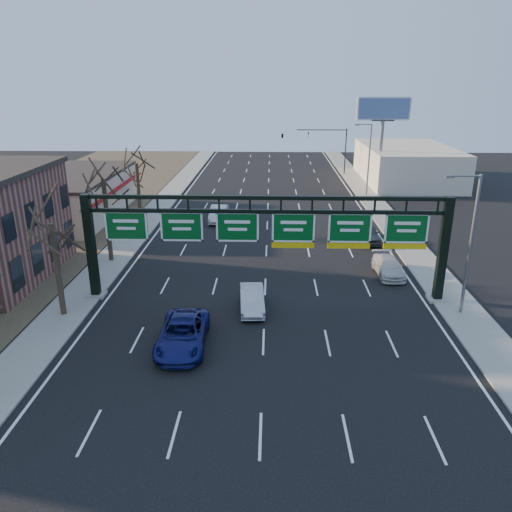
{
  "coord_description": "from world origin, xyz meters",
  "views": [
    {
      "loc": [
        0.34,
        -23.32,
        14.3
      ],
      "look_at": [
        -0.6,
        7.65,
        3.2
      ],
      "focal_mm": 35.0,
      "sensor_mm": 36.0,
      "label": 1
    }
  ],
  "objects_px": {
    "sign_gantry": "(268,234)",
    "car_blue_suv": "(183,334)",
    "car_white_wagon": "(388,267)",
    "car_silver_sedan": "(252,299)"
  },
  "relations": [
    {
      "from": "sign_gantry",
      "to": "car_silver_sedan",
      "type": "bearing_deg",
      "value": -119.02
    },
    {
      "from": "sign_gantry",
      "to": "car_white_wagon",
      "type": "xyz_separation_m",
      "value": [
        9.23,
        4.63,
        -3.96
      ]
    },
    {
      "from": "sign_gantry",
      "to": "car_silver_sedan",
      "type": "distance_m",
      "value": 4.4
    },
    {
      "from": "car_blue_suv",
      "to": "car_silver_sedan",
      "type": "bearing_deg",
      "value": 51.53
    },
    {
      "from": "car_blue_suv",
      "to": "car_white_wagon",
      "type": "bearing_deg",
      "value": 37.58
    },
    {
      "from": "sign_gantry",
      "to": "car_blue_suv",
      "type": "xyz_separation_m",
      "value": [
        -4.68,
        -6.7,
        -3.84
      ]
    },
    {
      "from": "car_blue_suv",
      "to": "sign_gantry",
      "type": "bearing_deg",
      "value": 53.47
    },
    {
      "from": "sign_gantry",
      "to": "car_silver_sedan",
      "type": "height_order",
      "value": "sign_gantry"
    },
    {
      "from": "sign_gantry",
      "to": "car_silver_sedan",
      "type": "xyz_separation_m",
      "value": [
        -0.98,
        -1.76,
        -3.91
      ]
    },
    {
      "from": "car_silver_sedan",
      "to": "car_white_wagon",
      "type": "relative_size",
      "value": 0.94
    }
  ]
}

